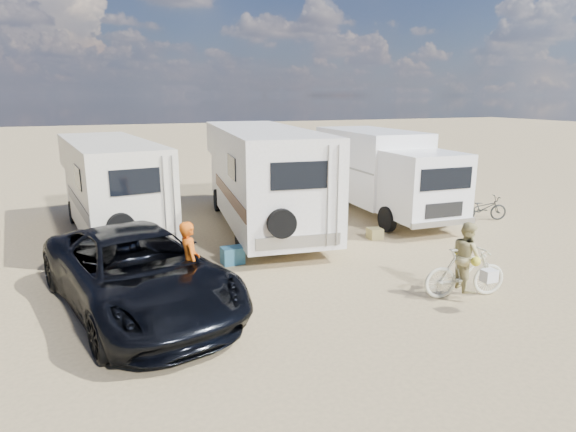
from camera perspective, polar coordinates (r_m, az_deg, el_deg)
name	(u,v)px	position (r m, az deg, el deg)	size (l,w,h in m)	color
ground	(380,302)	(10.59, 10.73, -9.87)	(140.00, 140.00, 0.00)	tan
rv_main	(262,178)	(15.96, -3.06, 4.43)	(2.57, 8.59, 3.21)	silver
rv_left	(112,188)	(15.92, -19.87, 3.05)	(2.19, 7.02, 2.92)	silver
box_truck	(384,174)	(17.86, 11.11, 4.82)	(2.35, 6.95, 2.98)	white
dark_suv	(138,272)	(10.25, -17.11, -6.25)	(2.66, 5.77, 1.60)	black
bike_man	(191,289)	(10.11, -11.20, -8.37)	(0.58, 1.67, 0.88)	#DC451D
bike_woman	(465,273)	(11.15, 19.97, -6.23)	(0.52, 1.82, 1.10)	beige
rider_man	(190,271)	(9.97, -11.31, -6.27)	(0.61, 0.40, 1.66)	#CF520E
rider_woman	(466,264)	(11.08, 20.05, -5.30)	(0.72, 0.56, 1.48)	tan
bike_parked	(483,208)	(18.24, 21.80, 0.87)	(0.57, 1.63, 0.86)	#242624
cooler	(233,255)	(12.69, -6.48, -4.58)	(0.55, 0.40, 0.44)	teal
crate	(375,233)	(15.03, 10.08, -2.02)	(0.40, 0.40, 0.32)	olive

